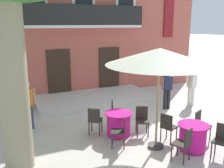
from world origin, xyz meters
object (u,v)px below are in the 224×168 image
object	(u,v)px
cafe_chair_middle_0	(222,139)
pedestrian_near_entrance	(167,88)
ground_planter_left	(26,103)
cafe_chair_near_tree_1	(95,119)
cafe_table_middle	(193,137)
cafe_chair_near_tree_2	(121,130)
pedestrian_by_tree	(192,85)
pedestrian_mid_plaza	(28,103)
cafe_table_near_tree	(119,124)
cafe_umbrella	(160,57)
cafe_chair_near_tree_3	(142,119)
cafe_chair_middle_3	(184,142)
cafe_chair_near_tree_0	(115,112)
cafe_chair_middle_2	(168,126)
cafe_chair_middle_1	(201,124)

from	to	relation	value
cafe_chair_middle_0	pedestrian_near_entrance	distance (m)	3.99
ground_planter_left	cafe_chair_near_tree_1	bearing A→B (deg)	-63.59
cafe_table_middle	cafe_chair_near_tree_2	bearing A→B (deg)	149.91
pedestrian_by_tree	pedestrian_mid_plaza	bearing A→B (deg)	177.39
cafe_table_near_tree	cafe_chair_near_tree_2	size ratio (longest dim) A/B	0.95
ground_planter_left	pedestrian_mid_plaza	world-z (taller)	pedestrian_mid_plaza
cafe_umbrella	pedestrian_mid_plaza	xyz separation A→B (m)	(-3.12, 2.93, -1.69)
cafe_chair_near_tree_3	cafe_chair_middle_3	xyz separation A→B (m)	(0.10, -1.86, 0.00)
cafe_chair_near_tree_0	cafe_chair_middle_2	bearing A→B (deg)	-63.43
pedestrian_near_entrance	pedestrian_mid_plaza	size ratio (longest dim) A/B	1.00
cafe_chair_middle_0	ground_planter_left	bearing A→B (deg)	124.57
pedestrian_mid_plaza	pedestrian_by_tree	bearing A→B (deg)	-2.61
cafe_chair_near_tree_0	cafe_umbrella	distance (m)	2.83
cafe_chair_near_tree_1	cafe_umbrella	size ratio (longest dim) A/B	0.31
cafe_chair_middle_0	cafe_chair_middle_3	distance (m)	1.08
cafe_table_middle	ground_planter_left	xyz separation A→B (m)	(-3.81, 5.48, -0.09)
cafe_chair_near_tree_2	pedestrian_mid_plaza	world-z (taller)	pedestrian_mid_plaza
cafe_table_middle	cafe_chair_middle_1	xyz separation A→B (m)	(0.65, 0.38, 0.14)
cafe_chair_middle_1	cafe_chair_middle_2	world-z (taller)	same
cafe_chair_near_tree_2	ground_planter_left	world-z (taller)	cafe_chair_near_tree_2
cafe_chair_near_tree_1	cafe_chair_near_tree_2	size ratio (longest dim) A/B	1.00
cafe_table_near_tree	cafe_chair_middle_0	size ratio (longest dim) A/B	0.95
ground_planter_left	pedestrian_by_tree	size ratio (longest dim) A/B	0.34
cafe_chair_middle_2	pedestrian_mid_plaza	size ratio (longest dim) A/B	0.56
cafe_chair_near_tree_0	cafe_chair_near_tree_2	bearing A→B (deg)	-109.44
cafe_chair_near_tree_1	cafe_chair_middle_0	bearing A→B (deg)	-47.07
ground_planter_left	pedestrian_near_entrance	bearing A→B (deg)	-23.41
cafe_chair_near_tree_0	cafe_chair_near_tree_3	bearing A→B (deg)	-62.78
cafe_chair_near_tree_2	pedestrian_by_tree	distance (m)	5.01
cafe_chair_near_tree_0	cafe_chair_middle_2	world-z (taller)	same
pedestrian_mid_plaza	pedestrian_by_tree	size ratio (longest dim) A/B	1.02
cafe_chair_middle_1	cafe_umbrella	xyz separation A→B (m)	(-1.50, 0.17, 2.08)
cafe_chair_near_tree_2	ground_planter_left	xyz separation A→B (m)	(-2.07, 4.47, -0.23)
cafe_chair_near_tree_1	ground_planter_left	distance (m)	3.81
cafe_chair_middle_2	pedestrian_by_tree	world-z (taller)	pedestrian_by_tree
cafe_chair_middle_2	cafe_chair_middle_3	size ratio (longest dim) A/B	1.00
cafe_table_middle	pedestrian_mid_plaza	bearing A→B (deg)	138.77
cafe_chair_near_tree_1	cafe_chair_middle_1	xyz separation A→B (m)	(2.77, -1.70, 0.00)
cafe_chair_middle_0	cafe_chair_middle_2	world-z (taller)	same
cafe_chair_middle_3	pedestrian_near_entrance	distance (m)	4.18
pedestrian_mid_plaza	pedestrian_by_tree	distance (m)	6.74
cafe_chair_near_tree_1	pedestrian_by_tree	world-z (taller)	pedestrian_by_tree
cafe_table_near_tree	cafe_chair_middle_3	xyz separation A→B (m)	(0.82, -2.10, 0.14)
cafe_chair_near_tree_0	pedestrian_mid_plaza	bearing A→B (deg)	159.02
cafe_chair_middle_0	cafe_chair_middle_1	distance (m)	1.05
pedestrian_near_entrance	pedestrian_mid_plaza	distance (m)	5.47
cafe_chair_near_tree_0	ground_planter_left	bearing A→B (deg)	130.14
ground_planter_left	cafe_chair_near_tree_0	bearing A→B (deg)	-49.86
cafe_chair_near_tree_3	cafe_umbrella	xyz separation A→B (m)	(-0.10, -0.93, 2.08)
cafe_chair_middle_1	pedestrian_near_entrance	world-z (taller)	pedestrian_near_entrance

